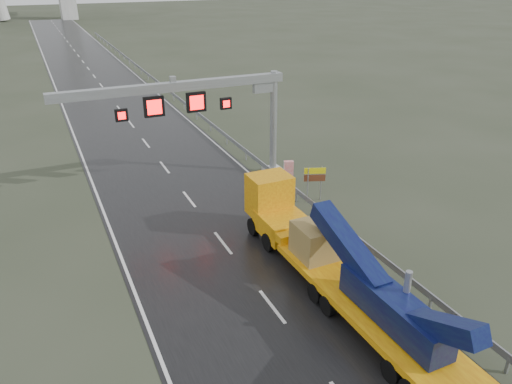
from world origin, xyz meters
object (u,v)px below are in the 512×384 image
heavy_haul_truck (329,257)px  exit_sign_pair (315,178)px  striped_barrier (289,169)px  sign_gantry (207,102)px

heavy_haul_truck → exit_sign_pair: size_ratio=7.39×
heavy_haul_truck → striped_barrier: bearing=69.1°
striped_barrier → heavy_haul_truck: bearing=-89.5°
sign_gantry → exit_sign_pair: 8.40m
heavy_haul_truck → striped_barrier: (4.52, 12.45, -0.97)m
exit_sign_pair → striped_barrier: bearing=104.5°
exit_sign_pair → sign_gantry: bearing=153.3°
exit_sign_pair → heavy_haul_truck: bearing=-95.7°
sign_gantry → heavy_haul_truck: size_ratio=0.88×
exit_sign_pair → striped_barrier: 4.42m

